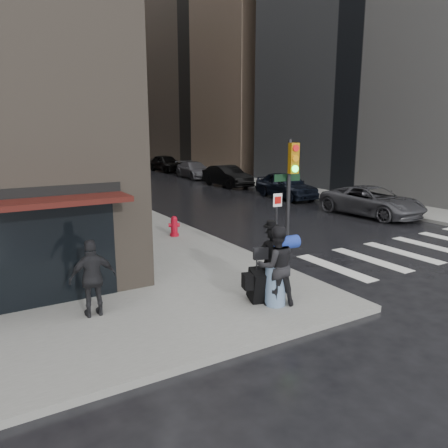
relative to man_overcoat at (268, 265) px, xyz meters
The scene contains 16 objects.
ground 0.95m from the man_overcoat, 147.10° to the left, with size 140.00×140.00×0.00m, color black.
sidewalk_left 27.09m from the man_overcoat, 90.26° to the left, with size 4.00×50.00×0.15m, color slate.
sidewalk_right 30.22m from the man_overcoat, 63.72° to the left, with size 3.00×50.00×0.15m, color slate.
crosswalk 7.51m from the man_overcoat, ahead, with size 8.50×3.00×0.01m.
bldg_right_far 64.63m from the man_overcoat, 65.99° to the left, with size 22.00×20.00×25.00m, color slate.
bldg_distant 79.74m from the man_overcoat, 85.70° to the left, with size 40.00×12.00×32.00m, color slate.
man_overcoat is the anchor object (origin of this frame).
man_jeans 0.62m from the man_overcoat, 109.31° to the right, with size 1.32×0.98×1.89m.
man_greycoat 4.08m from the man_overcoat, 166.10° to the left, with size 1.02×0.45×1.72m.
traffic_light 2.75m from the man_overcoat, 38.47° to the left, with size 0.93×0.48×3.74m.
fire_hydrant 6.80m from the man_overcoat, 85.06° to the left, with size 0.45×0.34×0.78m.
parked_car_0 12.53m from the man_overcoat, 29.51° to the left, with size 2.38×5.16×1.43m, color #3E3F44.
parked_car_1 16.65m from the man_overcoat, 49.64° to the left, with size 1.88×4.68×1.59m, color black.
parked_car_2 21.91m from the man_overcoat, 61.25° to the left, with size 1.63×4.68×1.54m, color black.
parked_car_3 28.04m from the man_overcoat, 66.58° to the left, with size 1.96×4.82×1.40m, color #4B4B50.
parked_car_4 34.18m from the man_overcoat, 70.65° to the left, with size 1.97×4.89×1.67m, color black.
Camera 1 is at (-6.01, -8.26, 4.17)m, focal length 35.00 mm.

